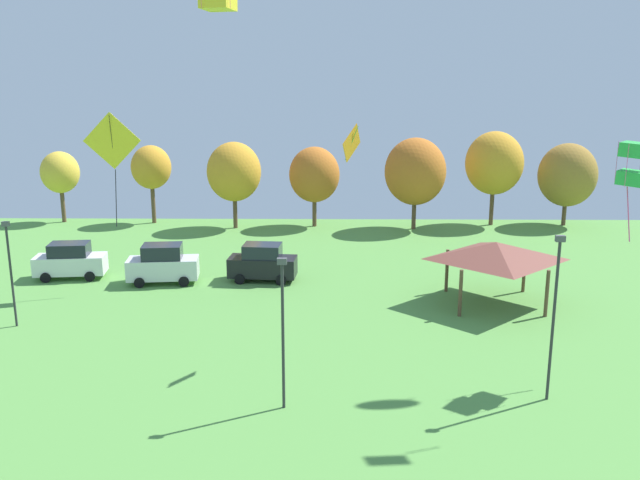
% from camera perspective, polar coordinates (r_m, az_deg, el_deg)
% --- Properties ---
extents(kite_flying_0, '(0.85, 1.62, 1.76)m').
position_cam_1_polar(kite_flying_0, '(30.56, 2.68, 8.15)').
color(kite_flying_0, orange).
extents(kite_flying_6, '(3.33, 0.52, 6.70)m').
position_cam_1_polar(kite_flying_6, '(41.37, -17.10, 7.77)').
color(kite_flying_6, yellow).
extents(kite_flying_8, '(1.51, 1.51, 4.20)m').
position_cam_1_polar(kite_flying_8, '(31.07, 24.92, 5.82)').
color(kite_flying_8, green).
extents(parked_car_leftmost, '(4.53, 2.35, 2.31)m').
position_cam_1_polar(parked_car_leftmost, '(46.14, -20.29, -1.65)').
color(parked_car_leftmost, silver).
rests_on(parked_car_leftmost, ground).
extents(parked_car_second_from_left, '(4.50, 2.39, 2.47)m').
position_cam_1_polar(parked_car_second_from_left, '(43.38, -13.09, -1.99)').
color(parked_car_second_from_left, silver).
rests_on(parked_car_second_from_left, ground).
extents(parked_car_third_from_left, '(4.36, 2.28, 2.38)m').
position_cam_1_polar(parked_car_third_from_left, '(42.87, -4.86, -1.92)').
color(parked_car_third_from_left, black).
rests_on(parked_car_third_from_left, ground).
extents(park_pavilion, '(5.98, 5.60, 3.60)m').
position_cam_1_polar(park_pavilion, '(39.22, 14.60, -0.91)').
color(park_pavilion, brown).
rests_on(park_pavilion, ground).
extents(light_post_0, '(0.36, 0.20, 6.76)m').
position_cam_1_polar(light_post_0, '(27.97, 19.12, -5.58)').
color(light_post_0, '#2D2D33').
rests_on(light_post_0, ground).
extents(light_post_1, '(0.36, 0.20, 5.55)m').
position_cam_1_polar(light_post_1, '(37.87, -24.62, -2.11)').
color(light_post_1, '#2D2D33').
rests_on(light_post_1, ground).
extents(light_post_2, '(0.36, 0.20, 6.06)m').
position_cam_1_polar(light_post_2, '(25.94, -3.15, -7.16)').
color(light_post_2, '#2D2D33').
rests_on(light_post_2, ground).
extents(treeline_tree_0, '(3.32, 3.32, 6.26)m').
position_cam_1_polar(treeline_tree_0, '(63.71, -21.05, 5.32)').
color(treeline_tree_0, brown).
rests_on(treeline_tree_0, ground).
extents(treeline_tree_1, '(3.45, 3.45, 6.83)m').
position_cam_1_polar(treeline_tree_1, '(60.85, -14.03, 5.94)').
color(treeline_tree_1, brown).
rests_on(treeline_tree_1, ground).
extents(treeline_tree_2, '(4.54, 4.54, 7.32)m').
position_cam_1_polar(treeline_tree_2, '(57.47, -7.25, 5.71)').
color(treeline_tree_2, brown).
rests_on(treeline_tree_2, ground).
extents(treeline_tree_3, '(4.30, 4.30, 6.85)m').
position_cam_1_polar(treeline_tree_3, '(57.75, -0.48, 5.52)').
color(treeline_tree_3, brown).
rests_on(treeline_tree_3, ground).
extents(treeline_tree_4, '(5.11, 5.11, 7.71)m').
position_cam_1_polar(treeline_tree_4, '(57.17, 8.03, 5.73)').
color(treeline_tree_4, brown).
rests_on(treeline_tree_4, ground).
extents(treeline_tree_5, '(4.91, 4.91, 8.11)m').
position_cam_1_polar(treeline_tree_5, '(60.04, 14.47, 6.28)').
color(treeline_tree_5, brown).
rests_on(treeline_tree_5, ground).
extents(treeline_tree_6, '(4.93, 4.93, 7.11)m').
position_cam_1_polar(treeline_tree_6, '(61.89, 20.11, 5.16)').
color(treeline_tree_6, brown).
rests_on(treeline_tree_6, ground).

